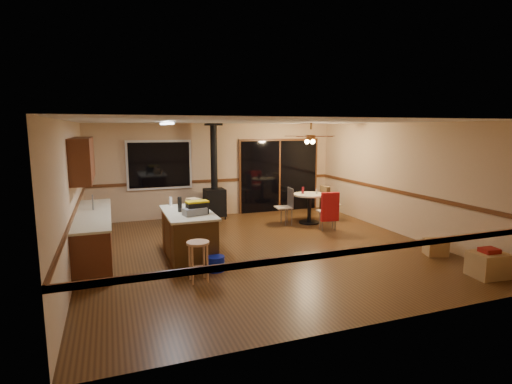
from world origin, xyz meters
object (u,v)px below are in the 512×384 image
chair_near (330,207)px  wood_stove (214,193)px  toolbox_black (197,208)px  kitchen_island (188,234)px  toolbox_grey (195,212)px  dining_table (309,203)px  box_corner_b (436,247)px  box_under_window (189,216)px  bar_stool (198,262)px  chair_left (287,202)px  chair_right (326,199)px  box_corner_a (488,265)px  blue_bucket (216,264)px

chair_near → wood_stove: bearing=135.5°
toolbox_black → kitchen_island: bearing=114.6°
toolbox_grey → kitchen_island: bearing=100.7°
dining_table → box_corner_b: size_ratio=2.18×
box_under_window → kitchen_island: bearing=-100.8°
kitchen_island → toolbox_grey: 0.62m
bar_stool → chair_left: size_ratio=1.30×
chair_left → chair_right: bearing=-1.3°
kitchen_island → box_under_window: (0.51, 2.66, -0.25)m
bar_stool → toolbox_grey: bearing=81.0°
kitchen_island → toolbox_grey: (0.07, -0.35, 0.51)m
chair_left → box_corner_a: (1.62, -4.55, -0.38)m
bar_stool → dining_table: (3.59, 2.99, 0.19)m
wood_stove → dining_table: bearing=-31.7°
kitchen_island → box_corner_b: kitchen_island is taller
toolbox_grey → chair_left: 3.57m
blue_bucket → box_under_window: box_under_window is taller
chair_right → box_corner_b: 3.39m
dining_table → wood_stove: bearing=148.3°
chair_near → box_corner_a: size_ratio=1.27×
wood_stove → box_under_window: bearing=-154.0°
wood_stove → toolbox_black: bearing=-109.4°
chair_near → dining_table: bearing=95.1°
bar_stool → chair_left: (2.99, 3.08, 0.25)m
chair_right → bar_stool: bearing=-143.3°
box_corner_a → chair_near: bearing=104.8°
wood_stove → dining_table: (2.20, -1.36, -0.20)m
bar_stool → box_under_window: bearing=81.5°
dining_table → chair_left: size_ratio=1.66×
toolbox_grey → dining_table: size_ratio=0.49×
toolbox_black → chair_left: 3.48m
toolbox_black → blue_bucket: size_ratio=1.24×
blue_bucket → chair_right: 4.61m
dining_table → chair_near: chair_near is taller
box_corner_a → box_corner_b: size_ratio=1.41×
chair_right → box_under_window: 3.65m
chair_left → box_corner_b: (1.68, -3.34, -0.43)m
box_under_window → toolbox_black: bearing=-97.3°
toolbox_grey → box_under_window: bearing=81.7°
box_under_window → box_corner_a: 6.76m
blue_bucket → dining_table: size_ratio=0.37×
wood_stove → chair_near: 3.20m
bar_stool → box_corner_a: (4.61, -1.47, -0.13)m
kitchen_island → chair_left: 3.41m
toolbox_grey → box_corner_a: (4.46, -2.43, -0.75)m
wood_stove → chair_right: 3.01m
toolbox_grey → chair_left: size_ratio=0.81×
toolbox_grey → bar_stool: size_ratio=0.62×
chair_left → chair_near: (0.67, -0.97, 0.01)m
toolbox_grey → toolbox_black: (0.06, 0.07, 0.04)m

